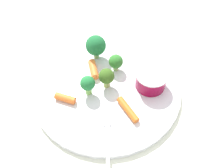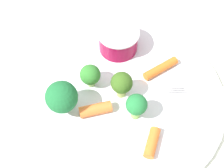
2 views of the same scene
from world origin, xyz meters
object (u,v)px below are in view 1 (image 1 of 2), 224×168
(broccoli_floret_2, at_px, (116,62))
(carrot_stick_2, at_px, (65,98))
(carrot_stick_0, at_px, (128,109))
(plate, at_px, (107,87))
(broccoli_floret_3, at_px, (88,84))
(broccoli_floret_0, at_px, (106,77))
(broccoli_floret_1, at_px, (96,46))
(sauce_cup, at_px, (151,80))
(fork, at_px, (108,155))
(carrot_stick_1, at_px, (92,70))

(broccoli_floret_2, relative_size, carrot_stick_2, 0.97)
(carrot_stick_0, bearing_deg, plate, 85.77)
(broccoli_floret_3, xyz_separation_m, carrot_stick_2, (-0.05, 0.01, -0.02))
(broccoli_floret_0, height_order, broccoli_floret_3, same)
(broccoli_floret_0, xyz_separation_m, carrot_stick_0, (-0.01, -0.07, -0.02))
(broccoli_floret_1, relative_size, carrot_stick_0, 0.98)
(sauce_cup, relative_size, fork, 0.45)
(broccoli_floret_2, height_order, carrot_stick_1, broccoli_floret_2)
(broccoli_floret_0, relative_size, carrot_stick_1, 1.01)
(plate, relative_size, broccoli_floret_1, 5.28)
(broccoli_floret_2, xyz_separation_m, carrot_stick_1, (-0.05, 0.02, -0.02))
(broccoli_floret_0, height_order, broccoli_floret_1, broccoli_floret_1)
(carrot_stick_1, bearing_deg, broccoli_floret_0, -85.47)
(sauce_cup, xyz_separation_m, broccoli_floret_1, (-0.04, 0.13, 0.02))
(carrot_stick_2, relative_size, fork, 0.28)
(broccoli_floret_3, distance_m, carrot_stick_2, 0.05)
(carrot_stick_1, distance_m, carrot_stick_2, 0.09)
(broccoli_floret_2, height_order, broccoli_floret_3, broccoli_floret_3)
(carrot_stick_0, distance_m, carrot_stick_2, 0.13)
(broccoli_floret_3, xyz_separation_m, carrot_stick_1, (0.04, 0.04, -0.02))
(broccoli_floret_3, relative_size, carrot_stick_2, 1.11)
(carrot_stick_0, bearing_deg, carrot_stick_2, 130.66)
(broccoli_floret_1, bearing_deg, carrot_stick_2, -153.13)
(broccoli_floret_1, distance_m, broccoli_floret_3, 0.10)
(broccoli_floret_0, distance_m, broccoli_floret_1, 0.09)
(broccoli_floret_0, distance_m, broccoli_floret_3, 0.04)
(broccoli_floret_0, bearing_deg, fork, -126.12)
(sauce_cup, relative_size, broccoli_floret_0, 1.41)
(carrot_stick_1, bearing_deg, fork, -116.66)
(broccoli_floret_0, bearing_deg, plate, -84.32)
(sauce_cup, bearing_deg, carrot_stick_0, -165.01)
(broccoli_floret_0, relative_size, fork, 0.32)
(carrot_stick_2, bearing_deg, sauce_cup, -25.08)
(broccoli_floret_3, xyz_separation_m, carrot_stick_0, (0.03, -0.08, -0.02))
(sauce_cup, distance_m, broccoli_floret_3, 0.13)
(plate, distance_m, broccoli_floret_1, 0.09)
(broccoli_floret_1, bearing_deg, broccoli_floret_0, -111.17)
(broccoli_floret_1, distance_m, carrot_stick_0, 0.16)
(broccoli_floret_2, distance_m, carrot_stick_0, 0.11)
(sauce_cup, bearing_deg, broccoli_floret_1, 106.91)
(broccoli_floret_2, bearing_deg, broccoli_floret_3, -168.91)
(fork, bearing_deg, carrot_stick_2, 89.34)
(fork, bearing_deg, carrot_stick_1, 63.34)
(plate, height_order, broccoli_floret_0, broccoli_floret_0)
(plate, xyz_separation_m, broccoli_floret_2, (0.04, 0.02, 0.03))
(broccoli_floret_1, relative_size, carrot_stick_1, 1.26)
(broccoli_floret_3, height_order, carrot_stick_2, broccoli_floret_3)
(broccoli_floret_0, xyz_separation_m, broccoli_floret_3, (-0.04, 0.01, 0.00))
(sauce_cup, xyz_separation_m, broccoli_floret_2, (-0.03, 0.08, 0.01))
(carrot_stick_0, xyz_separation_m, carrot_stick_2, (-0.08, 0.09, 0.00))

